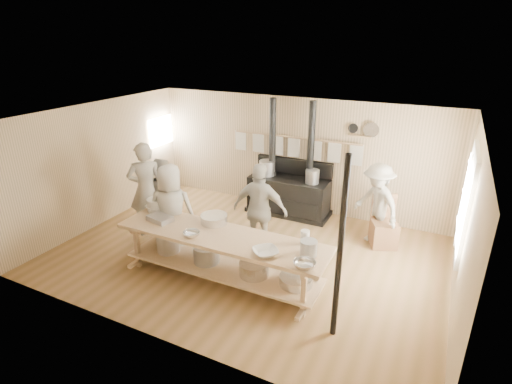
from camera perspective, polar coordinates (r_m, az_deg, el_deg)
ground at (r=7.62m, az=-1.33°, el=-8.94°), size 7.00×7.00×0.00m
room_shell at (r=6.94m, az=-1.45°, el=2.66°), size 7.00×7.00×7.00m
window_right at (r=6.85m, az=27.89°, el=-1.33°), size 0.09×1.50×1.65m
left_opening at (r=10.41m, az=-13.44°, el=8.46°), size 0.00×0.90×0.90m
stove at (r=9.14m, az=4.72°, el=0.03°), size 1.90×0.75×2.60m
towel_rail at (r=9.06m, az=5.62°, el=6.73°), size 3.00×0.04×0.47m
back_wall_shelf at (r=8.60m, az=15.06°, el=8.34°), size 0.63×0.14×0.32m
prep_table at (r=6.69m, az=-5.02°, el=-8.60°), size 3.60×0.90×0.85m
support_post at (r=5.25m, az=11.90°, el=-8.35°), size 0.08×0.08×2.60m
cook_far_left at (r=8.28m, az=-15.39°, el=0.33°), size 0.85×0.81×1.95m
cook_left at (r=8.47m, az=-13.38°, el=-0.40°), size 0.91×0.81×1.57m
cook_center at (r=7.43m, az=-11.97°, el=-2.67°), size 1.01×0.86×1.76m
cook_right at (r=7.30m, az=0.60°, el=-2.61°), size 1.07×0.52×1.76m
cook_by_window at (r=8.06m, az=16.82°, el=-1.63°), size 1.21×1.10×1.64m
chair at (r=8.20m, az=17.76°, el=-5.36°), size 0.62×0.62×1.01m
bowl_white_a at (r=7.58m, az=-13.88°, el=-2.17°), size 0.48×0.48×0.10m
bowl_steel_a at (r=6.51m, az=-9.19°, el=-5.97°), size 0.35×0.35×0.08m
bowl_white_b at (r=5.93m, az=1.36°, el=-8.58°), size 0.52×0.52×0.09m
bowl_steel_b at (r=5.67m, az=6.95°, el=-10.29°), size 0.32×0.32×0.10m
roasting_pan at (r=7.14m, az=-13.55°, el=-3.70°), size 0.47×0.36×0.09m
mixing_bowl_large at (r=6.90m, az=-6.02°, el=-3.85°), size 0.53×0.53×0.15m
bucket_galv at (r=5.94m, az=7.53°, el=-7.94°), size 0.29×0.29×0.23m
deep_bowl_enamel at (r=7.55m, az=-13.96°, el=-1.75°), size 0.46×0.46×0.22m
pitcher at (r=6.24m, az=7.01°, el=-6.42°), size 0.15×0.15×0.22m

